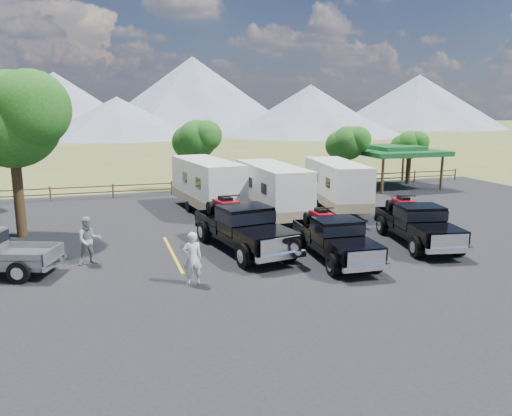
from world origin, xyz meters
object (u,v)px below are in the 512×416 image
object	(u,v)px
tree_big_nw	(10,119)
person_a	(192,258)
trailer_right	(337,185)
rig_center	(334,237)
person_b	(89,241)
pavilion	(395,151)
rig_right	(417,223)
rig_left	(242,226)
trailer_center	(272,191)
trailer_left	(207,185)

from	to	relation	value
tree_big_nw	person_a	xyz separation A→B (m)	(6.71, -8.96, -4.61)
trailer_right	rig_center	bearing A→B (deg)	-108.50
person_b	person_a	bearing A→B (deg)	-55.84
tree_big_nw	trailer_right	bearing A→B (deg)	3.64
tree_big_nw	person_b	xyz separation A→B (m)	(3.22, -5.48, -4.60)
pavilion	person_a	size ratio (longest dim) A/B	3.27
rig_right	trailer_right	size ratio (longest dim) A/B	0.75
pavilion	rig_center	bearing A→B (deg)	-129.07
rig_left	trailer_center	world-z (taller)	trailer_center
trailer_center	rig_right	bearing A→B (deg)	-57.91
rig_left	trailer_right	world-z (taller)	trailer_right
rig_left	trailer_center	size ratio (longest dim) A/B	0.81
pavilion	person_b	world-z (taller)	pavilion
rig_left	rig_right	bearing A→B (deg)	-19.67
rig_center	person_a	world-z (taller)	rig_center
pavilion	person_a	distance (m)	25.39
rig_center	trailer_center	xyz separation A→B (m)	(0.09, 7.97, 0.63)
pavilion	person_b	size ratio (longest dim) A/B	3.23
tree_big_nw	person_a	bearing A→B (deg)	-53.15
trailer_center	trailer_right	distance (m)	4.46
rig_right	rig_left	bearing A→B (deg)	-179.12
rig_center	trailer_center	size ratio (longest dim) A/B	0.68
person_b	trailer_right	bearing A→B (deg)	14.18
rig_center	trailer_center	world-z (taller)	trailer_center
trailer_center	person_a	xyz separation A→B (m)	(-6.17, -9.19, -0.61)
tree_big_nw	person_a	world-z (taller)	tree_big_nw
rig_center	rig_left	bearing A→B (deg)	146.93
pavilion	trailer_left	distance (m)	16.57
rig_right	trailer_right	world-z (taller)	trailer_right
rig_left	trailer_center	distance (m)	6.54
trailer_left	person_a	xyz separation A→B (m)	(-3.06, -12.00, -0.65)
tree_big_nw	rig_right	distance (m)	19.21
trailer_center	person_b	bearing A→B (deg)	-150.28
pavilion	rig_center	size ratio (longest dim) A/B	1.06
rig_center	trailer_right	bearing A→B (deg)	66.20
trailer_center	person_a	world-z (taller)	trailer_center
rig_center	rig_right	bearing A→B (deg)	15.25
pavilion	person_b	distance (m)	26.12
trailer_left	person_b	bearing A→B (deg)	-134.92
rig_left	trailer_left	distance (m)	8.44
rig_left	person_a	bearing A→B (deg)	-138.26
pavilion	person_a	world-z (taller)	pavilion
tree_big_nw	rig_left	size ratio (longest dim) A/B	1.13
tree_big_nw	rig_right	world-z (taller)	tree_big_nw
rig_center	person_b	bearing A→B (deg)	169.68
trailer_right	tree_big_nw	bearing A→B (deg)	-168.06
rig_left	tree_big_nw	bearing A→B (deg)	140.75
pavilion	trailer_center	world-z (taller)	pavilion
rig_right	trailer_center	xyz separation A→B (m)	(-4.52, 6.97, 0.58)
person_b	rig_left	bearing A→B (deg)	-10.07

